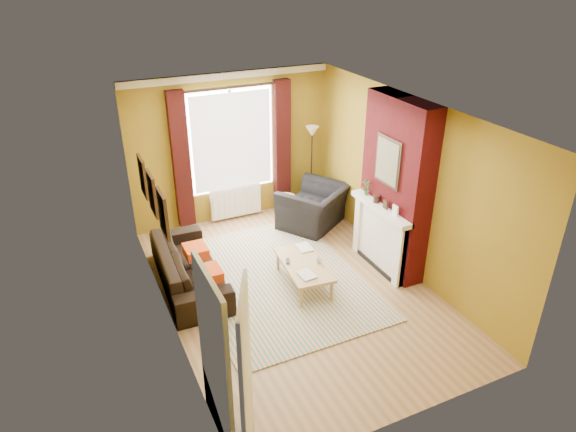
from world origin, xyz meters
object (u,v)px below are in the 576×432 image
at_px(sofa, 189,266).
at_px(armchair, 314,207).
at_px(floor_lamp, 312,145).
at_px(wicker_stool, 285,208).
at_px(coffee_table, 304,266).

relative_size(sofa, armchair, 1.83).
bearing_deg(sofa, floor_lamp, -59.16).
relative_size(armchair, floor_lamp, 0.69).
height_order(armchair, wicker_stool, armchair).
bearing_deg(coffee_table, floor_lamp, 66.04).
height_order(armchair, floor_lamp, floor_lamp).
bearing_deg(wicker_stool, sofa, -149.06).
distance_m(sofa, floor_lamp, 3.48).
distance_m(sofa, coffee_table, 1.77).
bearing_deg(floor_lamp, coffee_table, -119.52).
bearing_deg(wicker_stool, coffee_table, -107.41).
bearing_deg(floor_lamp, sofa, -151.72).
relative_size(wicker_stool, floor_lamp, 0.29).
height_order(wicker_stool, floor_lamp, floor_lamp).
distance_m(armchair, coffee_table, 2.00).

